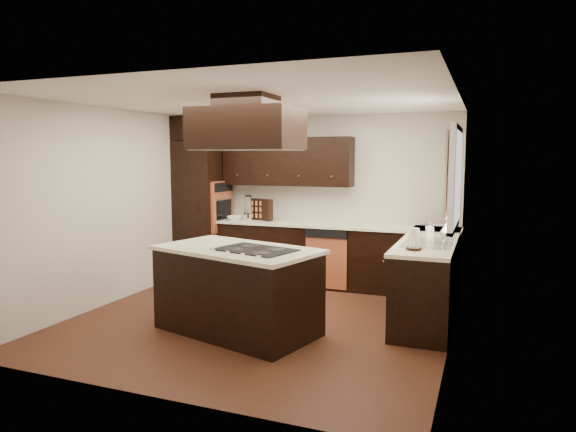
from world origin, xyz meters
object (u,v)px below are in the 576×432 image
Objects in this scene: oven_column at (203,209)px; spice_rack at (262,210)px; island at (238,292)px; range_hood at (247,129)px.

spice_rack is (0.98, 0.09, 0.02)m from oven_column.
spice_rack is at bearing 5.51° from oven_column.
oven_column is at bearing 143.24° from island.
spice_rack is at bearing 110.80° from range_hood.
oven_column is at bearing -150.94° from spice_rack.
oven_column is 5.39× the size of spice_rack.
range_hood is at bearing -50.26° from oven_column.
oven_column is 3.13m from range_hood.
oven_column is 2.85m from island.
range_hood is at bearing -45.65° from spice_rack.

